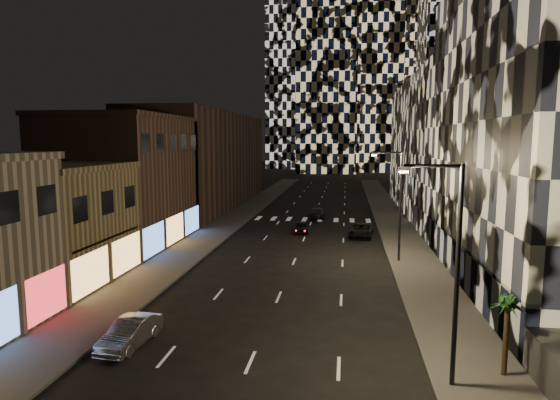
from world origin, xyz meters
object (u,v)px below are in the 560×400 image
(car_dark_rightlane, at_px, (361,230))
(car_dark_midlane, at_px, (302,227))
(palm_tree, at_px, (508,310))
(car_dark_oncoming, at_px, (317,213))
(streetlight_far, at_px, (398,198))
(streetlight_near, at_px, (451,260))
(car_silver_parked, at_px, (130,333))

(car_dark_rightlane, bearing_deg, car_dark_midlane, 173.49)
(car_dark_rightlane, bearing_deg, palm_tree, -73.80)
(car_dark_oncoming, relative_size, palm_tree, 1.38)
(streetlight_far, height_order, car_dark_rightlane, streetlight_far)
(streetlight_near, xyz_separation_m, streetlight_far, (0.00, 20.00, 0.00))
(car_dark_midlane, relative_size, car_dark_rightlane, 0.73)
(streetlight_far, xyz_separation_m, car_dark_rightlane, (-2.55, 9.87, -4.67))
(streetlight_near, distance_m, palm_tree, 3.69)
(streetlight_far, height_order, car_dark_oncoming, streetlight_far)
(streetlight_near, relative_size, palm_tree, 2.59)
(car_silver_parked, xyz_separation_m, palm_tree, (17.13, -0.68, 2.34))
(streetlight_near, distance_m, car_dark_oncoming, 41.93)
(streetlight_far, bearing_deg, streetlight_near, -90.00)
(streetlight_far, distance_m, car_dark_rightlane, 11.21)
(streetlight_far, relative_size, car_silver_parked, 2.20)
(car_dark_midlane, bearing_deg, streetlight_far, -56.83)
(car_dark_midlane, bearing_deg, car_dark_rightlane, -17.52)
(car_dark_midlane, relative_size, car_dark_oncoming, 0.75)
(car_silver_parked, height_order, car_dark_oncoming, car_dark_oncoming)
(streetlight_near, distance_m, car_dark_midlane, 32.84)
(car_dark_oncoming, xyz_separation_m, palm_tree, (10.46, -39.77, 2.32))
(car_silver_parked, relative_size, car_dark_oncoming, 0.86)
(streetlight_near, bearing_deg, car_silver_parked, 172.80)
(car_silver_parked, relative_size, car_dark_midlane, 1.14)
(streetlight_far, height_order, car_silver_parked, streetlight_far)
(car_dark_oncoming, xyz_separation_m, car_dark_rightlane, (5.31, -11.05, -0.01))
(streetlight_near, bearing_deg, streetlight_far, 90.00)
(palm_tree, bearing_deg, streetlight_far, 97.87)
(car_dark_midlane, bearing_deg, car_silver_parked, -105.89)
(streetlight_near, height_order, car_dark_oncoming, streetlight_near)
(car_dark_rightlane, bearing_deg, car_silver_parked, -107.11)
(streetlight_far, xyz_separation_m, car_silver_parked, (-14.52, -18.17, -4.68))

